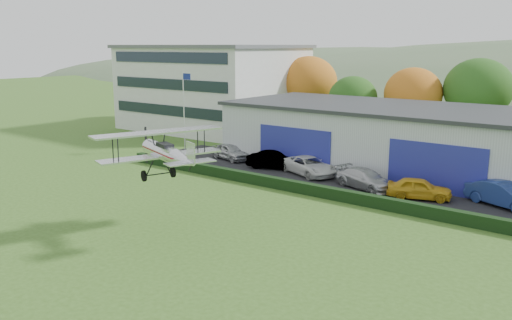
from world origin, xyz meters
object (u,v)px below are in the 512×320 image
Objects in this scene: car_4 at (419,188)px; biplane at (166,151)px; office_block at (212,87)px; flagpole at (185,103)px; car_0 at (230,152)px; car_5 at (505,194)px; car_2 at (309,166)px; hangar at (463,144)px; car_3 at (365,179)px; car_1 at (273,160)px.

car_4 is 0.58× the size of biplane.
flagpole is (8.12, -13.00, -0.43)m from office_block.
car_0 is 23.60m from car_5.
car_4 is at bearing 79.76° from biplane.
car_5 reaches higher than car_0.
car_2 is at bearing 113.24° from biplane.
car_0 is (-18.80, -6.29, -1.87)m from hangar.
hangar is 8.36m from car_5.
biplane is (9.84, -16.97, 3.88)m from car_0.
car_3 is at bearing -79.32° from car_2.
car_5 is at bearing -76.69° from car_0.
car_1 is 9.15m from car_3.
flagpole is at bearing -58.03° from office_block.
car_5 is at bearing -54.09° from hangar.
flagpole is 1.08× the size of biplane.
office_block reaches higher than car_5.
flagpole is 29.94m from car_5.
car_4 is (18.52, -1.91, -0.01)m from car_0.
car_0 is 0.83× the size of car_2.
office_block is 15.33m from flagpole.
hangar is 19.91m from car_0.
office_block is at bearing 91.84° from car_5.
car_3 is at bearing -5.58° from flagpole.
car_1 is 0.91× the size of car_3.
hangar is 8.42m from car_4.
car_5 is at bearing -64.56° from car_3.
car_1 is 0.60× the size of biplane.
car_4 is (-0.28, -8.20, -1.88)m from hangar.
flagpole is at bearing -166.49° from hangar.
office_block is 4.20× the size of car_3.
biplane is (-4.54, -15.28, 3.90)m from car_3.
car_3 is 0.66× the size of biplane.
flagpole is 7.28m from car_0.
car_4 is at bearing -81.79° from car_0.
biplane is at bearing -135.79° from car_0.
car_4 is at bearing -76.05° from car_3.
car_5 is at bearing -1.23° from flagpole.
car_1 reaches higher than car_3.
biplane is (4.55, -16.36, 3.88)m from car_1.
car_2 is 1.07× the size of car_3.
car_4 is 17.81m from biplane.
car_1 is at bearing 112.62° from car_2.
car_0 is at bearing 64.26° from car_4.
car_5 is (37.79, -13.64, -4.34)m from office_block.
flagpole is 15.47m from car_2.
car_3 is 4.15m from car_4.
office_block is 38.67m from biplane.
car_0 is at bearing -43.16° from office_block.
flagpole reaches higher than car_3.
car_5 is (14.76, 0.25, 0.10)m from car_2.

